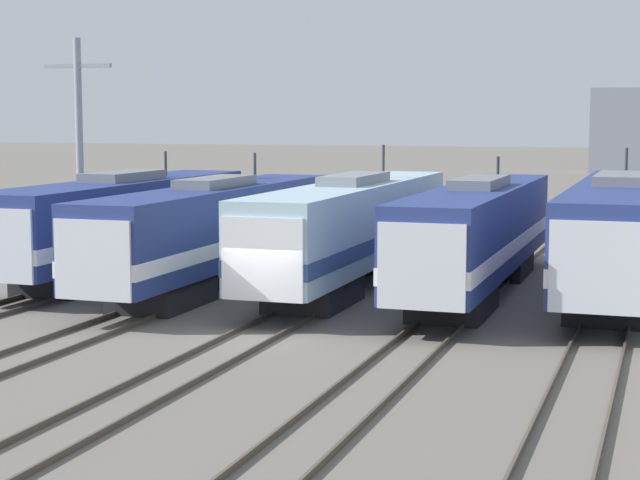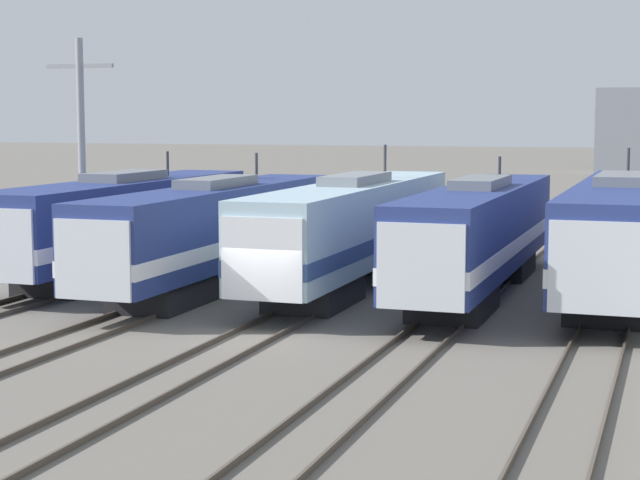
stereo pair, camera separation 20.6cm
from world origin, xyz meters
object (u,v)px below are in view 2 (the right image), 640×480
object	(u,v)px
locomotive_center_right	(477,235)
catenary_tower_left	(82,147)
locomotive_center	(352,230)
locomotive_far_left	(120,223)
locomotive_center_left	(212,232)
locomotive_far_right	(619,234)

from	to	relation	value
locomotive_center_right	catenary_tower_left	distance (m)	17.52
catenary_tower_left	locomotive_center_right	bearing A→B (deg)	-6.41
locomotive_center	locomotive_center_right	xyz separation A→B (m)	(4.77, -0.29, -0.01)
locomotive_far_left	locomotive_center	bearing A→B (deg)	2.01
locomotive_center	catenary_tower_left	world-z (taller)	catenary_tower_left
locomotive_center_left	catenary_tower_left	size ratio (longest dim) A/B	1.86
locomotive_center_right	locomotive_center	bearing A→B (deg)	176.56
locomotive_center	catenary_tower_left	distance (m)	12.84
locomotive_center_left	locomotive_center_right	size ratio (longest dim) A/B	0.97
locomotive_far_right	catenary_tower_left	bearing A→B (deg)	178.87
locomotive_center_right	locomotive_center_left	bearing A→B (deg)	-169.92
locomotive_center_right	catenary_tower_left	world-z (taller)	catenary_tower_left
locomotive_far_right	catenary_tower_left	xyz separation A→B (m)	(-21.94, 0.43, 2.87)
locomotive_center_left	locomotive_far_right	bearing A→B (deg)	12.56
catenary_tower_left	locomotive_center_left	bearing A→B (deg)	-25.41
locomotive_far_left	locomotive_center_left	xyz separation A→B (m)	(4.77, -1.65, -0.03)
locomotive_center	catenary_tower_left	bearing A→B (deg)	172.46
locomotive_center_left	locomotive_center	xyz separation A→B (m)	(4.77, 1.98, 0.05)
locomotive_center_right	catenary_tower_left	xyz separation A→B (m)	(-17.17, 1.93, 2.94)
locomotive_center_left	locomotive_center_right	distance (m)	9.69
locomotive_center_left	locomotive_center	bearing A→B (deg)	22.57
locomotive_far_left	locomotive_far_right	bearing A→B (deg)	4.62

